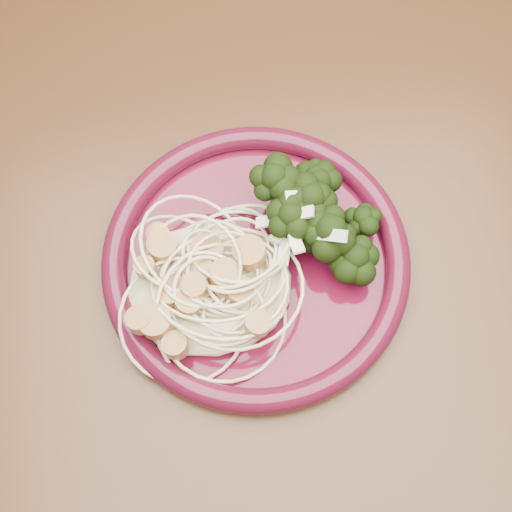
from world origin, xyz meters
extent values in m
plane|color=brown|center=(0.00, 0.00, 0.00)|extent=(3.50, 3.50, 0.00)
cube|color=#472814|center=(0.00, 0.00, 0.73)|extent=(1.20, 0.80, 0.04)
cylinder|color=#4D091E|center=(0.04, 0.00, 0.75)|extent=(0.36, 0.36, 0.01)
torus|color=#4D0C1F|center=(0.04, 0.00, 0.76)|extent=(0.37, 0.37, 0.02)
ellipsoid|color=beige|center=(-0.01, -0.02, 0.77)|extent=(0.19, 0.18, 0.03)
ellipsoid|color=black|center=(0.09, 0.02, 0.78)|extent=(0.15, 0.18, 0.05)
camera|label=1|loc=(0.00, -0.25, 1.35)|focal=50.00mm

